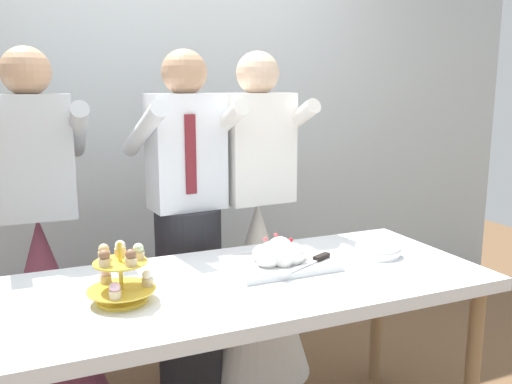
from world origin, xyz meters
TOP-DOWN VIEW (x-y plane):
  - rear_wall at (0.00, 1.39)m, footprint 5.20×0.10m
  - dessert_table at (0.00, 0.00)m, footprint 1.80×0.80m
  - cupcake_stand at (-0.50, -0.04)m, footprint 0.23×0.23m
  - main_cake_tray at (0.14, 0.07)m, footprint 0.42×0.33m
  - plate_stack at (0.60, 0.03)m, footprint 0.19×0.19m
  - person_groom at (-0.07, 0.64)m, footprint 0.50×0.53m
  - person_bride at (0.30, 0.64)m, footprint 0.56×0.56m
  - person_guest at (-0.74, 0.72)m, footprint 0.56×0.56m

SIDE VIEW (x-z plane):
  - person_bride at x=0.30m, z-range -0.25..1.41m
  - person_guest at x=-0.74m, z-range -0.25..1.41m
  - dessert_table at x=0.00m, z-range 0.31..1.09m
  - person_groom at x=-0.07m, z-range -0.08..1.58m
  - plate_stack at x=0.60m, z-range 0.78..0.82m
  - main_cake_tray at x=0.14m, z-range 0.75..0.88m
  - cupcake_stand at x=-0.50m, z-range 0.76..0.97m
  - rear_wall at x=0.00m, z-range 0.00..2.90m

